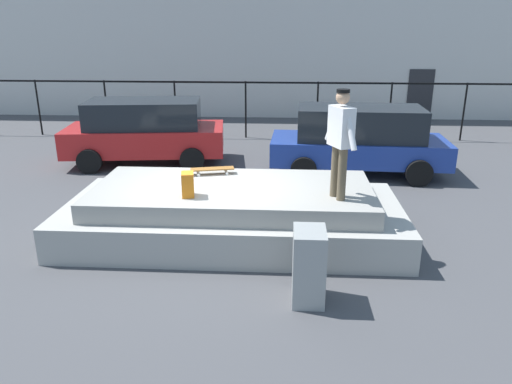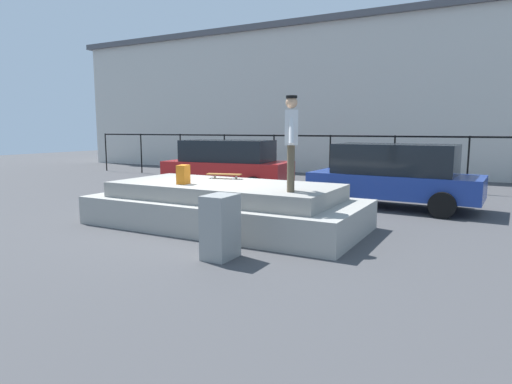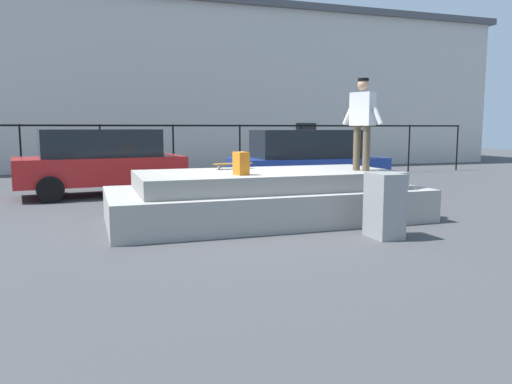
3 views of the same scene
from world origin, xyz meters
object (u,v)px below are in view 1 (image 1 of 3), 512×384
(car_red_hatchback_near, at_px, (145,130))
(utility_box, at_px, (309,266))
(car_blue_hatchback_mid, at_px, (359,139))
(skateboarder, at_px, (341,136))
(backpack, at_px, (188,185))
(skateboard, at_px, (212,169))

(car_red_hatchback_near, xyz_separation_m, utility_box, (4.21, -6.94, -0.39))
(car_blue_hatchback_mid, relative_size, utility_box, 4.24)
(skateboarder, relative_size, backpack, 4.35)
(skateboarder, height_order, car_red_hatchback_near, skateboarder)
(backpack, xyz_separation_m, utility_box, (1.96, -1.57, -0.63))
(car_red_hatchback_near, height_order, car_blue_hatchback_mid, car_red_hatchback_near)
(skateboard, xyz_separation_m, car_red_hatchback_near, (-2.47, 4.10, -0.13))
(skateboard, xyz_separation_m, backpack, (-0.22, -1.27, 0.10))
(skateboarder, distance_m, car_blue_hatchback_mid, 4.85)
(skateboard, relative_size, utility_box, 0.81)
(skateboard, distance_m, utility_box, 3.37)
(skateboarder, distance_m, skateboard, 2.73)
(skateboard, bearing_deg, utility_box, -58.53)
(skateboarder, distance_m, car_red_hatchback_near, 7.19)
(skateboard, height_order, utility_box, skateboard)
(skateboard, xyz_separation_m, utility_box, (1.74, -2.84, -0.52))
(skateboard, relative_size, car_red_hatchback_near, 0.19)
(car_red_hatchback_near, bearing_deg, backpack, -67.26)
(backpack, relative_size, car_blue_hatchback_mid, 0.09)
(skateboard, xyz_separation_m, car_blue_hatchback_mid, (3.25, 3.42, -0.14))
(skateboard, relative_size, backpack, 2.09)
(car_blue_hatchback_mid, bearing_deg, skateboarder, -102.10)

